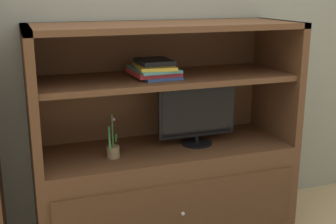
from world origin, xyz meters
TOP-DOWN VIEW (x-y plane):
  - painted_rear_wall at (0.00, 0.75)m, footprint 6.00×0.10m
  - media_console at (0.00, 0.41)m, footprint 1.69×0.64m
  - tv_monitor at (0.22, 0.38)m, footprint 0.53×0.21m
  - potted_plant at (-0.37, 0.33)m, footprint 0.08×0.09m
  - magazine_stack at (-0.08, 0.39)m, footprint 0.28×0.36m

SIDE VIEW (x-z plane):
  - media_console at x=0.00m, z-range -0.25..1.19m
  - potted_plant at x=-0.37m, z-range 0.56..0.83m
  - tv_monitor at x=0.22m, z-range 0.65..1.08m
  - magazine_stack at x=-0.08m, z-range 1.12..1.22m
  - painted_rear_wall at x=0.00m, z-range 0.00..2.80m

